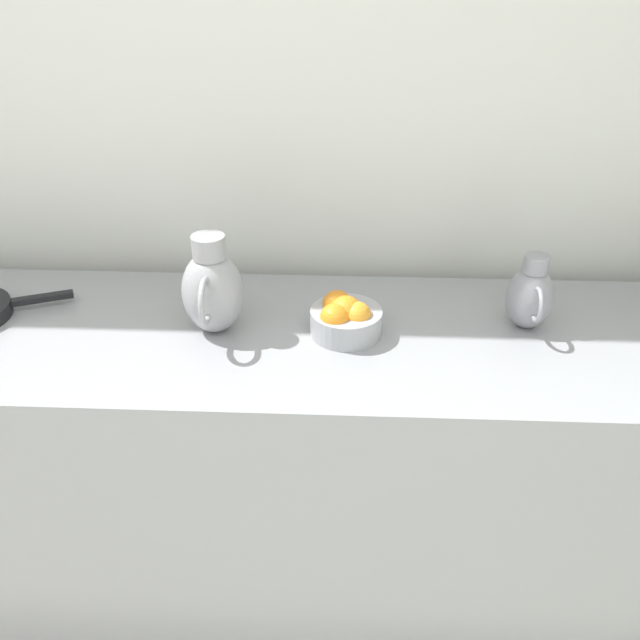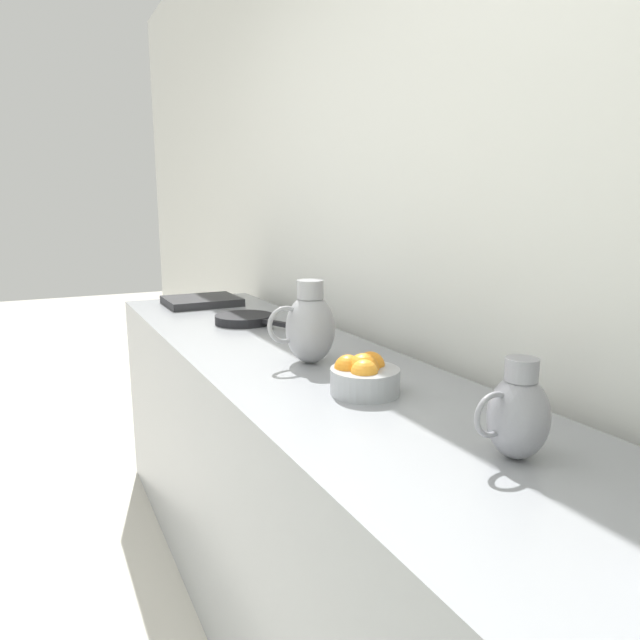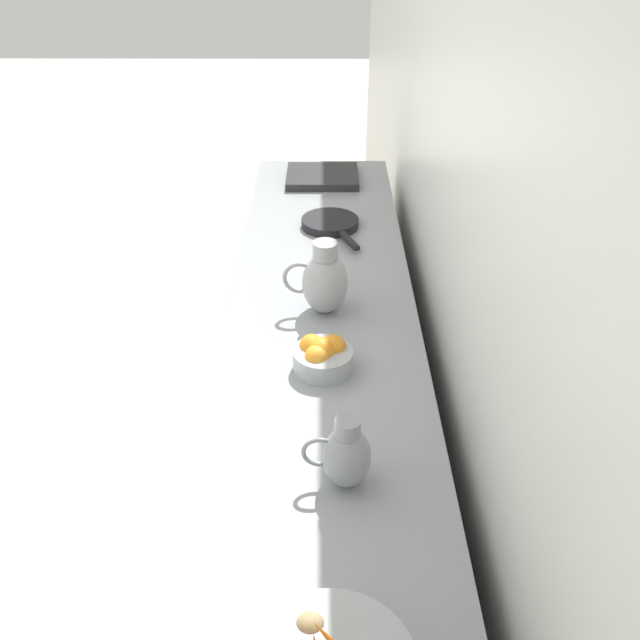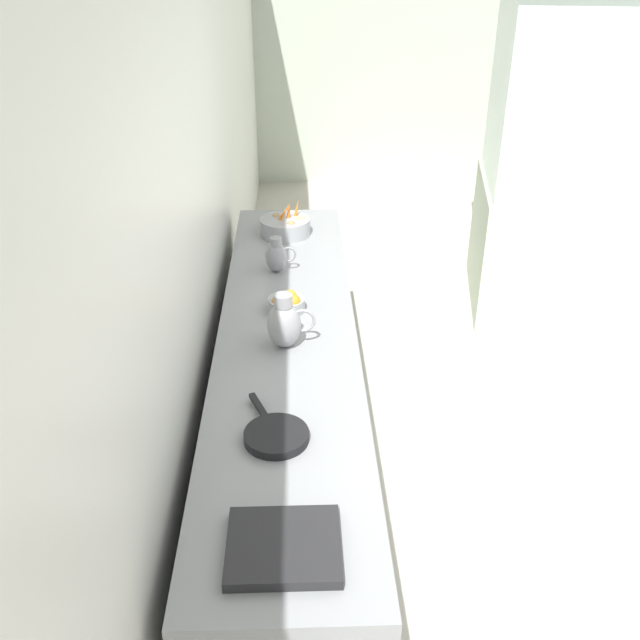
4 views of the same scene
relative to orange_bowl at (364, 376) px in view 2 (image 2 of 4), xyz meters
The scene contains 7 objects.
tile_wall_left 0.75m from the orange_bowl, 143.85° to the left, with size 0.10×9.25×3.00m, color silver.
prep_counter 0.54m from the orange_bowl, 89.48° to the right, with size 0.64×3.17×0.93m, color gray.
orange_bowl is the anchor object (origin of this frame).
metal_pitcher_tall 0.33m from the orange_bowl, 90.93° to the right, with size 0.21×0.15×0.25m.
metal_pitcher_short 0.46m from the orange_bowl, 97.05° to the left, with size 0.16×0.12×0.19m.
counter_sink_basin 1.50m from the orange_bowl, 89.92° to the right, with size 0.34×0.30×0.04m, color #232326.
skillet_on_counter 0.98m from the orange_bowl, 91.89° to the right, with size 0.24×0.38×0.03m.
Camera 2 is at (-0.80, 1.51, 1.39)m, focal length 31.71 mm.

